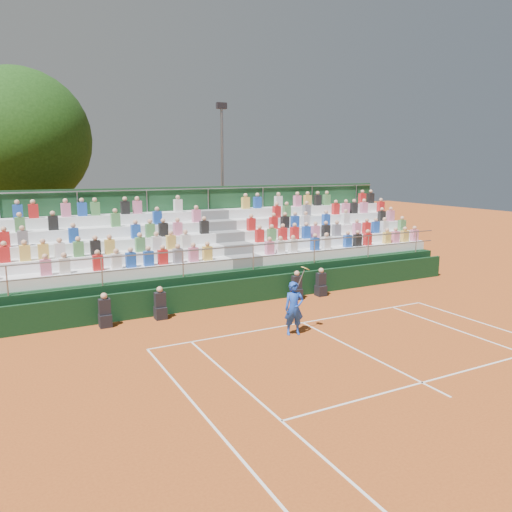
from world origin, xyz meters
TOP-DOWN VIEW (x-y plane):
  - ground at (0.00, 0.00)m, footprint 90.00×90.00m
  - courtside_wall at (0.00, 3.20)m, footprint 20.00×0.15m
  - line_officials at (-1.56, 2.75)m, footprint 9.24×0.40m
  - grandstand at (0.01, 6.43)m, footprint 20.00×5.20m
  - tennis_player at (-0.91, -0.86)m, footprint 0.89×0.58m
  - tree_east at (-7.77, 14.15)m, footprint 6.99×6.99m
  - floodlight_mast at (2.82, 13.11)m, footprint 0.60×0.25m

SIDE VIEW (x-z plane):
  - ground at x=0.00m, z-range 0.00..0.00m
  - line_officials at x=-1.56m, z-range -0.12..1.07m
  - courtside_wall at x=0.00m, z-range 0.00..1.00m
  - tennis_player at x=-0.91m, z-range -0.23..1.98m
  - grandstand at x=0.01m, z-range -1.11..3.29m
  - floodlight_mast at x=2.82m, z-range 0.69..9.61m
  - tree_east at x=-7.77m, z-range 1.58..11.75m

